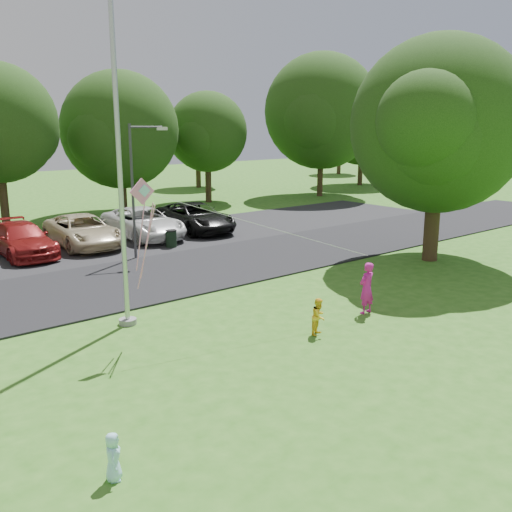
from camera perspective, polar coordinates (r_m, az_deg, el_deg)
ground at (r=15.03m, az=8.58°, el=-8.89°), size 120.00×120.00×0.00m
park_road at (r=21.74m, az=-9.27°, el=-1.88°), size 60.00×6.00×0.06m
parking_strip at (r=27.42m, az=-16.15°, el=0.90°), size 42.00×7.00×0.06m
flagpole at (r=15.90m, az=-13.44°, el=7.62°), size 0.50×0.50×10.00m
street_lamp at (r=24.10m, az=-11.76°, el=7.54°), size 1.50×0.71×5.59m
trash_can at (r=26.38m, az=-8.48°, el=1.69°), size 0.53×0.53×0.85m
big_tree at (r=24.22m, az=17.81°, el=12.09°), size 7.98×7.02×9.05m
tree_row at (r=35.56m, az=-20.11°, el=12.55°), size 64.35×11.94×10.88m
horizon_trees at (r=45.51m, az=-21.17°, el=10.64°), size 77.46×7.20×7.02m
parked_cars at (r=27.57m, az=-15.30°, el=2.61°), size 14.60×5.62×1.49m
woman at (r=17.40m, az=11.00°, el=-3.16°), size 0.60×0.41×1.57m
child_yellow at (r=15.56m, az=6.30°, el=-6.02°), size 0.60×0.54×1.02m
child_blue at (r=9.90m, az=-14.10°, el=-18.90°), size 0.42×0.48×0.82m
kite at (r=14.47m, az=-10.71°, el=4.62°), size 6.57×2.34×2.86m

